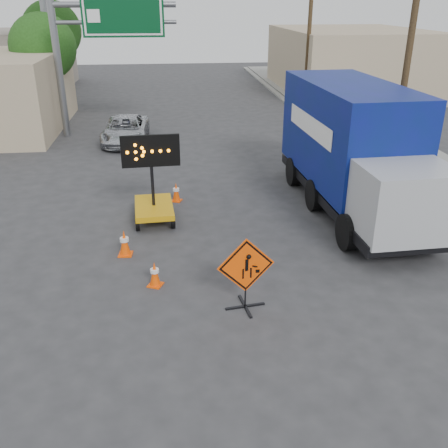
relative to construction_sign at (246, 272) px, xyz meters
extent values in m
plane|color=#2D2D30|center=(-0.44, -0.94, -0.95)|extent=(100.00, 100.00, 0.00)
cube|color=gray|center=(6.76, 14.06, -0.89)|extent=(0.40, 60.00, 0.12)
cube|color=gray|center=(9.06, 14.06, -0.88)|extent=(4.00, 60.00, 0.15)
cube|color=tan|center=(12.56, 29.06, 1.35)|extent=(10.00, 14.00, 4.60)
cylinder|color=slate|center=(-6.94, 17.06, 2.45)|extent=(0.36, 0.36, 6.80)
cylinder|color=slate|center=(-3.94, 17.06, 5.45)|extent=(6.00, 0.28, 0.28)
cylinder|color=slate|center=(-3.94, 17.06, 4.65)|extent=(6.00, 0.20, 0.20)
cube|color=#043A1A|center=(-3.54, 16.94, 4.95)|extent=(4.00, 0.10, 2.00)
cube|color=silver|center=(-3.54, 16.87, 4.95)|extent=(3.80, 0.01, 1.80)
cylinder|color=slate|center=(-8.94, 25.06, 3.55)|extent=(0.44, 0.44, 9.00)
cylinder|color=#45341D|center=(7.56, 9.06, 3.55)|extent=(0.26, 0.26, 9.00)
cylinder|color=#45341D|center=(7.56, 23.06, 3.55)|extent=(0.26, 0.26, 9.00)
cylinder|color=#45341D|center=(-8.44, 21.06, 0.67)|extent=(0.28, 0.28, 3.25)
sphere|color=#1B3F12|center=(-8.44, 21.06, 3.23)|extent=(3.71, 3.71, 3.71)
cylinder|color=#45341D|center=(-9.44, 29.06, 0.84)|extent=(0.28, 0.28, 3.58)
sphere|color=#1B3F12|center=(-9.44, 29.06, 3.66)|extent=(4.10, 4.10, 4.10)
cube|color=black|center=(0.00, 0.00, -0.93)|extent=(0.96, 0.20, 0.04)
cube|color=black|center=(0.00, 0.00, -0.93)|extent=(0.20, 0.96, 0.04)
cylinder|color=black|center=(0.00, 0.00, -0.58)|extent=(0.04, 0.04, 0.75)
cube|color=#FF4C05|center=(0.00, 0.00, 0.17)|extent=(1.35, 0.22, 1.36)
cube|color=black|center=(0.00, 0.00, 0.17)|extent=(1.26, 0.18, 1.27)
cube|color=#CA8F0B|center=(-2.19, 5.36, -0.50)|extent=(1.32, 2.08, 0.18)
cylinder|color=black|center=(-2.19, 5.36, 0.66)|extent=(0.10, 0.10, 2.22)
cube|color=black|center=(-2.19, 5.36, 1.42)|extent=(1.82, 0.20, 1.01)
imported|color=#B6B8BE|center=(-3.73, 15.42, -0.31)|extent=(2.32, 4.70, 1.28)
cube|color=black|center=(4.50, 5.48, -0.30)|extent=(2.91, 8.71, 0.32)
cube|color=#071B54|center=(4.50, 6.35, 1.58)|extent=(2.95, 6.78, 3.23)
cube|color=#9EA0A5|center=(4.50, 2.04, 0.72)|extent=(2.55, 2.03, 1.94)
cube|color=#FF4C05|center=(-2.12, 1.23, -0.94)|extent=(0.45, 0.45, 0.03)
cone|color=#FF4C05|center=(-2.12, 1.23, -0.60)|extent=(0.27, 0.27, 0.64)
cylinder|color=silver|center=(-2.12, 1.23, -0.52)|extent=(0.22, 0.22, 0.09)
cube|color=#FF4C05|center=(-2.99, 3.01, -0.93)|extent=(0.42, 0.42, 0.03)
cone|color=#FF4C05|center=(-2.99, 3.01, -0.55)|extent=(0.30, 0.30, 0.73)
cylinder|color=silver|center=(-2.99, 3.01, -0.47)|extent=(0.25, 0.25, 0.11)
cube|color=#FF4C05|center=(-1.43, 7.01, -0.94)|extent=(0.46, 0.46, 0.03)
cone|color=#FF4C05|center=(-1.43, 7.01, -0.59)|extent=(0.27, 0.27, 0.66)
cylinder|color=silver|center=(-1.43, 7.01, -0.51)|extent=(0.22, 0.22, 0.10)
camera|label=1|loc=(-1.62, -9.82, 5.71)|focal=40.00mm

